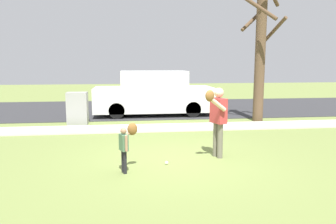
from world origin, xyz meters
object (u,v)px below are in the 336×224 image
(utility_cabinet, at_px, (78,108))
(street_tree_near, at_px, (261,48))
(person_child, at_px, (127,141))
(baseball, at_px, (167,163))
(person_adult, at_px, (217,115))
(parked_van_white, at_px, (154,94))

(utility_cabinet, distance_m, street_tree_near, 7.16)
(street_tree_near, bearing_deg, utility_cabinet, 178.87)
(person_child, xyz_separation_m, street_tree_near, (5.03, 5.43, 2.13))
(person_child, xyz_separation_m, baseball, (0.87, 0.39, -0.62))
(person_adult, height_order, utility_cabinet, person_adult)
(person_adult, xyz_separation_m, utility_cabinet, (-3.91, 4.77, -0.44))
(utility_cabinet, distance_m, parked_van_white, 3.46)
(person_adult, distance_m, street_tree_near, 5.74)
(utility_cabinet, bearing_deg, person_child, -72.16)
(person_adult, relative_size, utility_cabinet, 1.41)
(person_child, bearing_deg, street_tree_near, 25.21)
(person_adult, xyz_separation_m, street_tree_near, (2.90, 4.63, 1.75))
(utility_cabinet, height_order, parked_van_white, parked_van_white)
(parked_van_white, bearing_deg, person_child, -98.77)
(person_child, height_order, parked_van_white, parked_van_white)
(person_adult, xyz_separation_m, baseball, (-1.25, -0.40, -0.99))
(baseball, xyz_separation_m, parked_van_white, (0.27, 6.99, 0.87))
(person_adult, distance_m, utility_cabinet, 6.18)
(baseball, bearing_deg, person_adult, 17.87)
(parked_van_white, bearing_deg, utility_cabinet, -148.15)
(street_tree_near, bearing_deg, parked_van_white, 153.32)
(person_child, xyz_separation_m, parked_van_white, (1.14, 7.38, 0.25))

